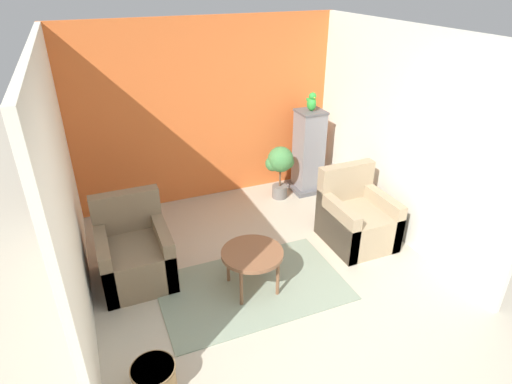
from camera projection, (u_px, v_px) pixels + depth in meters
The scene contains 12 objects.
ground_plane at pixel (335, 373), 3.58m from camera, with size 20.00×20.00×0.00m, color #B2A893.
wall_back_accent at pixel (207, 113), 5.86m from camera, with size 3.76×0.06×2.49m.
wall_left at pixel (64, 192), 3.79m from camera, with size 0.06×3.47×2.49m.
wall_right at pixel (400, 136), 5.04m from camera, with size 0.06×3.47×2.49m.
area_rug at pixel (252, 287), 4.53m from camera, with size 1.93×1.19×0.01m.
coffee_table at pixel (252, 256), 4.34m from camera, with size 0.64×0.64×0.47m.
armchair_left at pixel (135, 255), 4.56m from camera, with size 0.72×0.80×0.91m.
armchair_right at pixel (356, 220), 5.19m from camera, with size 0.72×0.80×0.91m.
birdcage at pixel (308, 153), 6.29m from camera, with size 0.50×0.50×1.23m.
parrot at pixel (312, 102), 5.94m from camera, with size 0.12×0.22×0.27m.
potted_plant at pixel (280, 164), 6.08m from camera, with size 0.40×0.37×0.79m.
wicker_basket at pixel (154, 379), 3.35m from camera, with size 0.35×0.35×0.28m.
Camera 1 is at (-1.55, -2.02, 3.01)m, focal length 30.00 mm.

